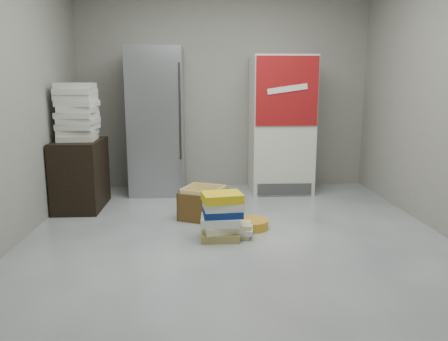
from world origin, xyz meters
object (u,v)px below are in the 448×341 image
Objects in this scene: steel_fridge at (157,122)px; phonebook_stack_main at (222,216)px; wood_shelf at (81,174)px; cardboard_box at (203,205)px; coke_cooler at (281,125)px.

steel_fridge reaches higher than phonebook_stack_main.
steel_fridge is at bearing 41.31° from wood_shelf.
wood_shelf is 1.98m from phonebook_stack_main.
cardboard_box is (1.42, -0.50, -0.26)m from wood_shelf.
coke_cooler is 2.19m from phonebook_stack_main.
phonebook_stack_main is 0.79× the size of cardboard_box.
cardboard_box is (0.59, -1.23, -0.81)m from steel_fridge.
phonebook_stack_main is (-0.89, -1.88, -0.68)m from coke_cooler.
phonebook_stack_main is at bearing -115.25° from coke_cooler.
steel_fridge is 2.37× the size of wood_shelf.
steel_fridge is 3.37× the size of cardboard_box.
wood_shelf is at bearing -163.72° from coke_cooler.
coke_cooler is (1.65, -0.01, -0.05)m from steel_fridge.
steel_fridge reaches higher than coke_cooler.
phonebook_stack_main is at bearing -68.05° from steel_fridge.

